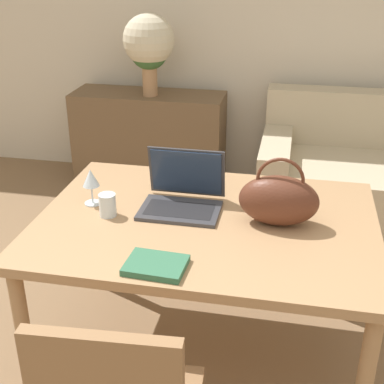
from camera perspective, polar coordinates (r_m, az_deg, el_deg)
wall_back at (r=4.19m, az=6.02°, el=19.08°), size 10.00×0.06×2.70m
dining_table at (r=2.27m, az=1.51°, el=-4.60°), size 1.41×1.01×0.74m
couch at (r=3.95m, az=17.99°, el=1.43°), size 1.46×0.93×0.82m
sideboard at (r=4.24m, az=-4.56°, el=5.60°), size 1.16×0.40×0.74m
laptop at (r=2.32m, az=-0.96°, el=-0.01°), size 0.34×0.28×0.24m
drinking_glass at (r=2.27m, az=-9.00°, el=-1.38°), size 0.07×0.07×0.10m
wine_glass at (r=2.35m, az=-10.74°, el=1.30°), size 0.07×0.07×0.16m
handbag at (r=2.18m, az=9.24°, el=-0.82°), size 0.32×0.17×0.29m
flower_vase at (r=3.99m, az=-4.64°, el=15.41°), size 0.37×0.37×0.59m
book at (r=1.91m, az=-3.88°, el=-7.80°), size 0.22×0.17×0.02m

